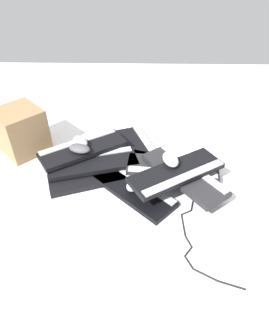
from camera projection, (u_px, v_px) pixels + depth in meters
The scene contains 17 objects.
ground_plane at pixel (132, 184), 1.43m from camera, with size 3.20×3.20×0.00m, color white.
keyboard_0 at pixel (140, 150), 1.62m from camera, with size 0.46×0.30×0.03m.
keyboard_1 at pixel (95, 176), 1.45m from camera, with size 0.29×0.46×0.03m.
keyboard_2 at pixel (132, 189), 1.38m from camera, with size 0.41×0.42×0.03m.
keyboard_3 at pixel (172, 167), 1.51m from camera, with size 0.26×0.46×0.03m.
keyboard_4 at pixel (172, 167), 1.46m from camera, with size 0.19×0.45×0.03m.
keyboard_5 at pixel (93, 163), 1.48m from camera, with size 0.26×0.46×0.03m.
keyboard_6 at pixel (184, 174), 1.37m from camera, with size 0.44×0.38×0.03m.
keyboard_7 at pixel (177, 173), 1.33m from camera, with size 0.36×0.45×0.03m.
keyboard_8 at pixel (83, 149), 1.53m from camera, with size 0.37×0.45×0.03m.
mouse_0 at pixel (80, 142), 1.51m from camera, with size 0.11×0.07×0.04m, color #B7B7BC.
mouse_1 at pixel (135, 183), 1.36m from camera, with size 0.11×0.07×0.04m, color #B7B7BC.
mouse_2 at pixel (79, 148), 1.47m from camera, with size 0.11×0.07×0.04m, color #4C4C51.
mouse_3 at pixel (170, 159), 1.35m from camera, with size 0.11×0.07×0.04m, color #B7B7BC.
cable_0 at pixel (129, 153), 1.62m from camera, with size 0.26×0.71×0.01m.
cable_1 at pixel (194, 217), 1.26m from camera, with size 0.72×0.20×0.01m.
cardboard_box at pixel (21, 131), 1.57m from camera, with size 0.22×0.21×0.24m, color olive.
Camera 1 is at (-1.06, -0.04, 0.96)m, focal length 32.00 mm.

